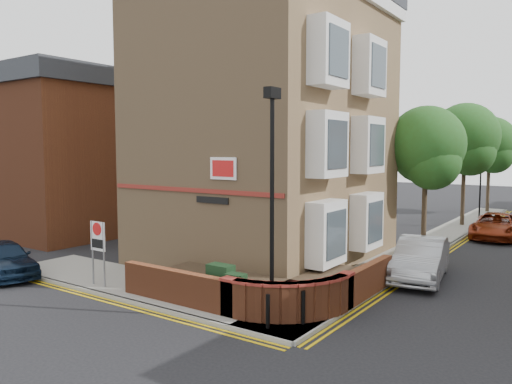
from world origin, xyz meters
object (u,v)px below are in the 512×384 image
(lamppost, at_px, (272,202))
(silver_car_near, at_px, (421,259))
(zone_sign, at_px, (98,241))
(utility_cabinet_large, at_px, (221,284))
(navy_hatchback, at_px, (4,259))

(lamppost, xyz_separation_m, silver_car_near, (2.05, 6.85, -2.59))
(lamppost, distance_m, zone_sign, 6.85)
(zone_sign, xyz_separation_m, silver_car_near, (8.65, 7.56, -0.89))
(zone_sign, bearing_deg, silver_car_near, 41.15)
(utility_cabinet_large, distance_m, silver_car_near, 7.82)
(lamppost, relative_size, navy_hatchback, 1.57)
(silver_car_near, bearing_deg, navy_hatchback, -155.31)
(utility_cabinet_large, height_order, navy_hatchback, navy_hatchback)
(navy_hatchback, xyz_separation_m, silver_car_near, (12.89, 8.55, 0.07))
(zone_sign, bearing_deg, navy_hatchback, -166.78)
(zone_sign, xyz_separation_m, navy_hatchback, (-4.25, -1.00, -0.96))
(utility_cabinet_large, bearing_deg, navy_hatchback, -168.62)
(silver_car_near, bearing_deg, lamppost, -115.50)
(lamppost, distance_m, navy_hatchback, 11.30)
(utility_cabinet_large, relative_size, silver_car_near, 0.26)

